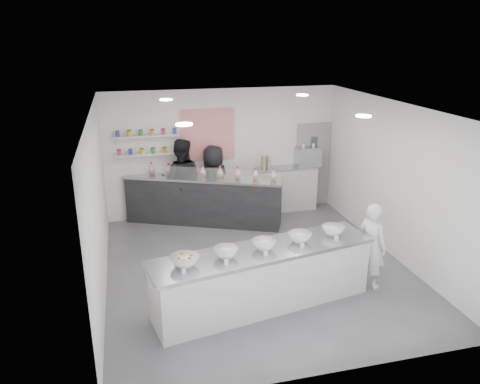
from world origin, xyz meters
name	(u,v)px	position (x,y,z in m)	size (l,w,h in m)	color
floor	(257,268)	(0.00, 0.00, 0.00)	(6.00, 6.00, 0.00)	#515156
ceiling	(259,108)	(0.00, 0.00, 3.00)	(6.00, 6.00, 0.00)	white
back_wall	(223,153)	(0.00, 3.00, 1.50)	(5.50, 5.50, 0.00)	white
left_wall	(98,206)	(-2.75, 0.00, 1.50)	(6.00, 6.00, 0.00)	white
right_wall	(395,181)	(2.75, 0.00, 1.50)	(6.00, 6.00, 0.00)	white
back_door	(313,165)	(2.30, 2.97, 1.05)	(0.88, 0.04, 2.10)	gray
pattern_panel	(208,135)	(-0.35, 2.98, 1.95)	(1.25, 0.03, 1.20)	red
jar_shelf_lower	(148,154)	(-1.75, 2.90, 1.60)	(1.45, 0.22, 0.04)	silver
jar_shelf_upper	(147,136)	(-1.75, 2.90, 2.02)	(1.45, 0.22, 0.04)	silver
preserve_jars	(147,142)	(-1.75, 2.88, 1.88)	(1.45, 0.10, 0.56)	#EC284D
downlight_0	(184,124)	(-1.40, -1.00, 2.98)	(0.24, 0.24, 0.02)	white
downlight_1	(364,116)	(1.40, -1.00, 2.98)	(0.24, 0.24, 0.02)	white
downlight_2	(166,100)	(-1.40, 1.60, 2.98)	(0.24, 0.24, 0.02)	white
downlight_3	(302,95)	(1.40, 1.60, 2.98)	(0.24, 0.24, 0.02)	white
prep_counter	(263,278)	(-0.26, -1.24, 0.50)	(3.67, 0.83, 1.00)	beige
back_bar	(203,200)	(-0.59, 2.43, 0.56)	(3.59, 0.66, 1.11)	black
sneeze_guard	(199,174)	(-0.71, 2.14, 1.27)	(3.54, 0.02, 0.30)	white
espresso_ledge	(286,188)	(1.55, 2.78, 0.55)	(1.48, 0.47, 1.10)	beige
espresso_machine	(308,157)	(2.08, 2.78, 1.32)	(0.58, 0.40, 0.44)	#93969E
cup_stacks	(266,162)	(1.01, 2.78, 1.25)	(0.24, 0.24, 0.30)	#9E8469
prep_bowls	(264,245)	(-0.26, -1.24, 1.08)	(2.98, 0.48, 0.15)	white
label_cards	(268,263)	(-0.35, -1.74, 1.04)	(2.66, 0.04, 0.07)	white
cookie_bags	(203,171)	(-0.59, 2.43, 1.25)	(3.36, 0.16, 0.28)	#FF99E2
woman_prep	(372,245)	(1.72, -1.08, 0.76)	(0.56, 0.37, 1.53)	silver
staff_left	(182,181)	(-1.04, 2.68, 0.98)	(0.95, 0.74, 1.96)	black
staff_right	(214,182)	(-0.29, 2.68, 0.88)	(0.86, 0.56, 1.77)	black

